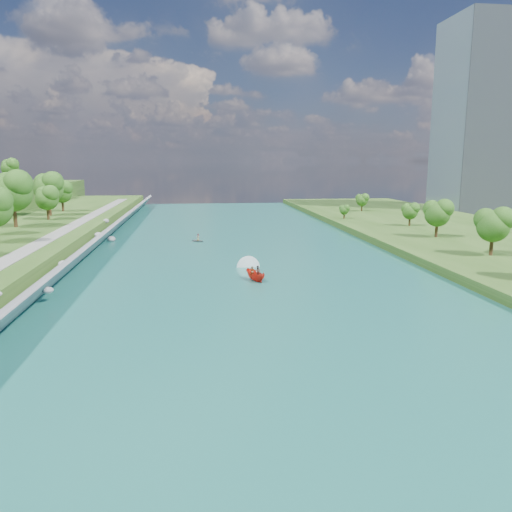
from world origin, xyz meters
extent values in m
plane|color=#2D5119|center=(0.00, 0.00, 0.00)|extent=(260.00, 260.00, 0.00)
cube|color=#195F57|center=(0.00, 20.00, 0.05)|extent=(55.00, 240.00, 0.10)
cube|color=slate|center=(-25.85, 20.00, 1.80)|extent=(3.54, 236.00, 4.05)
ellipsoid|color=gray|center=(-25.12, 1.48, 1.50)|extent=(1.33, 1.40, 0.79)
ellipsoid|color=gray|center=(-25.95, 12.36, 2.44)|extent=(1.42, 1.42, 1.00)
ellipsoid|color=gray|center=(-25.72, 19.06, 1.93)|extent=(1.14, 1.36, 0.88)
ellipsoid|color=gray|center=(-26.15, 29.90, 1.85)|extent=(1.10, 1.29, 0.80)
ellipsoid|color=gray|center=(-26.30, 40.47, 2.36)|extent=(1.70, 1.54, 1.20)
ellipsoid|color=gray|center=(-25.09, 47.45, 0.51)|extent=(1.67, 1.85, 1.25)
ellipsoid|color=gray|center=(-27.40, 55.66, 3.41)|extent=(1.28, 1.06, 0.94)
cube|color=gray|center=(-32.50, 20.00, 3.55)|extent=(3.00, 200.00, 0.10)
cube|color=gray|center=(82.50, 95.00, 30.00)|extent=(22.00, 22.00, 60.00)
ellipsoid|color=#244C14|center=(-43.30, 46.06, 10.10)|extent=(7.92, 7.92, 13.20)
ellipsoid|color=#244C14|center=(-40.57, 58.93, 8.00)|extent=(5.40, 5.40, 9.00)
ellipsoid|color=#244C14|center=(-42.50, 67.61, 9.64)|extent=(7.37, 7.37, 12.28)
ellipsoid|color=#244C14|center=(-42.18, 78.37, 8.22)|extent=(5.66, 5.66, 9.44)
ellipsoid|color=#244C14|center=(39.63, 15.91, 6.09)|extent=(5.50, 5.50, 9.17)
ellipsoid|color=#244C14|center=(40.19, 35.68, 5.95)|extent=(5.34, 5.34, 8.90)
ellipsoid|color=#244C14|center=(42.38, 53.31, 4.70)|extent=(3.85, 3.85, 6.41)
ellipsoid|color=#244C14|center=(31.56, 69.91, 3.67)|extent=(2.60, 2.60, 4.34)
ellipsoid|color=#244C14|center=(42.88, 88.98, 4.65)|extent=(3.78, 3.78, 6.30)
ellipsoid|color=#244C14|center=(-67.84, 117.06, 13.97)|extent=(5.97, 5.97, 9.95)
imported|color=red|center=(0.44, 9.14, 0.91)|extent=(3.06, 4.49, 1.62)
imported|color=#66605B|center=(0.04, 8.74, 1.32)|extent=(0.68, 0.50, 1.74)
imported|color=#66605B|center=(0.94, 9.64, 1.26)|extent=(0.99, 0.92, 1.63)
cube|color=white|center=(0.44, 12.14, 0.13)|extent=(0.90, 5.00, 0.06)
imported|color=gray|center=(-7.17, 44.48, 0.39)|extent=(3.40, 3.37, 0.58)
imported|color=#66605B|center=(-7.17, 44.48, 1.05)|extent=(0.80, 0.68, 1.40)
camera|label=1|loc=(-7.65, -58.03, 16.45)|focal=35.00mm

